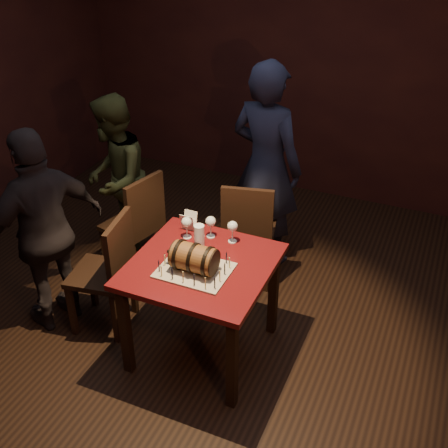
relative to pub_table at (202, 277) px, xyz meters
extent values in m
plane|color=black|center=(-0.01, 0.16, -0.64)|extent=(5.00, 5.00, 0.00)
cube|color=black|center=(-0.01, 2.66, 0.76)|extent=(5.00, 0.04, 2.80)
cube|color=#470B0F|center=(0.00, 0.00, 0.09)|extent=(0.90, 0.90, 0.04)
cube|color=black|center=(-0.38, -0.38, -0.29)|extent=(0.06, 0.06, 0.71)
cube|color=black|center=(0.38, -0.38, -0.29)|extent=(0.06, 0.06, 0.71)
cube|color=black|center=(-0.38, 0.38, -0.29)|extent=(0.06, 0.06, 0.71)
cube|color=black|center=(0.38, 0.38, -0.29)|extent=(0.06, 0.06, 0.71)
cube|color=#AFA08D|center=(0.00, -0.09, 0.12)|extent=(0.45, 0.35, 0.01)
cylinder|color=brown|center=(0.00, -0.09, 0.21)|extent=(0.27, 0.18, 0.18)
cylinder|color=black|center=(-0.10, -0.09, 0.21)|extent=(0.02, 0.20, 0.20)
cylinder|color=black|center=(0.00, -0.09, 0.21)|extent=(0.02, 0.20, 0.20)
cylinder|color=black|center=(0.10, -0.09, 0.21)|extent=(0.02, 0.20, 0.20)
cylinder|color=black|center=(-0.14, -0.09, 0.21)|extent=(0.01, 0.17, 0.17)
cylinder|color=black|center=(0.14, -0.09, 0.21)|extent=(0.01, 0.17, 0.17)
cylinder|color=black|center=(-0.16, -0.09, 0.21)|extent=(0.04, 0.02, 0.02)
sphere|color=black|center=(-0.18, -0.09, 0.21)|extent=(0.03, 0.03, 0.03)
cylinder|color=#F5EB92|center=(-0.16, -0.24, 0.16)|extent=(0.01, 0.01, 0.08)
cylinder|color=black|center=(-0.16, -0.24, 0.21)|extent=(0.00, 0.00, 0.01)
cylinder|color=black|center=(-0.09, -0.24, 0.16)|extent=(0.01, 0.01, 0.08)
cylinder|color=black|center=(-0.09, -0.24, 0.21)|extent=(0.00, 0.00, 0.01)
cylinder|color=#F5EB92|center=(-0.01, -0.24, 0.16)|extent=(0.01, 0.01, 0.08)
cylinder|color=black|center=(-0.01, -0.24, 0.21)|extent=(0.00, 0.00, 0.01)
cylinder|color=black|center=(0.07, -0.24, 0.16)|extent=(0.01, 0.01, 0.08)
cylinder|color=black|center=(0.07, -0.24, 0.21)|extent=(0.00, 0.00, 0.01)
cylinder|color=#F5EB92|center=(0.14, -0.24, 0.16)|extent=(0.01, 0.01, 0.08)
cylinder|color=black|center=(0.14, -0.24, 0.21)|extent=(0.00, 0.00, 0.01)
cylinder|color=black|center=(0.19, -0.21, 0.16)|extent=(0.01, 0.01, 0.08)
cylinder|color=black|center=(0.19, -0.21, 0.21)|extent=(0.00, 0.00, 0.01)
cylinder|color=#F5EB92|center=(0.19, -0.14, 0.16)|extent=(0.01, 0.01, 0.08)
cylinder|color=black|center=(0.19, -0.14, 0.21)|extent=(0.00, 0.00, 0.01)
cylinder|color=black|center=(0.19, -0.06, 0.16)|extent=(0.01, 0.01, 0.08)
cylinder|color=black|center=(0.19, -0.06, 0.21)|extent=(0.00, 0.00, 0.01)
cylinder|color=#F5EB92|center=(0.19, 0.01, 0.16)|extent=(0.01, 0.01, 0.08)
cylinder|color=black|center=(0.19, 0.01, 0.21)|extent=(0.00, 0.00, 0.01)
cylinder|color=black|center=(0.15, 0.05, 0.16)|extent=(0.01, 0.01, 0.08)
cylinder|color=black|center=(0.15, 0.05, 0.21)|extent=(0.00, 0.00, 0.01)
cylinder|color=#F5EB92|center=(0.08, 0.05, 0.16)|extent=(0.01, 0.01, 0.08)
cylinder|color=black|center=(0.08, 0.05, 0.21)|extent=(0.00, 0.00, 0.01)
cylinder|color=black|center=(0.00, 0.05, 0.16)|extent=(0.01, 0.01, 0.08)
cylinder|color=black|center=(0.00, 0.05, 0.21)|extent=(0.00, 0.00, 0.01)
cylinder|color=#F5EB92|center=(-0.07, 0.05, 0.16)|extent=(0.01, 0.01, 0.08)
cylinder|color=black|center=(-0.07, 0.05, 0.21)|extent=(0.00, 0.00, 0.01)
cylinder|color=black|center=(-0.15, 0.05, 0.16)|extent=(0.01, 0.01, 0.08)
cylinder|color=black|center=(-0.15, 0.05, 0.21)|extent=(0.00, 0.00, 0.01)
cylinder|color=#F5EB92|center=(-0.20, 0.03, 0.16)|extent=(0.01, 0.01, 0.08)
cylinder|color=black|center=(-0.20, 0.03, 0.21)|extent=(0.00, 0.00, 0.01)
cylinder|color=black|center=(-0.20, -0.05, 0.16)|extent=(0.01, 0.01, 0.08)
cylinder|color=black|center=(-0.20, -0.05, 0.21)|extent=(0.00, 0.00, 0.01)
cylinder|color=#F5EB92|center=(-0.20, -0.12, 0.16)|extent=(0.01, 0.01, 0.08)
cylinder|color=black|center=(-0.20, -0.12, 0.21)|extent=(0.00, 0.00, 0.01)
cylinder|color=black|center=(-0.20, -0.20, 0.16)|extent=(0.01, 0.01, 0.08)
cylinder|color=black|center=(-0.20, -0.20, 0.21)|extent=(0.00, 0.00, 0.01)
cylinder|color=silver|center=(-0.23, 0.24, 0.11)|extent=(0.06, 0.06, 0.01)
cylinder|color=silver|center=(-0.23, 0.24, 0.16)|extent=(0.01, 0.01, 0.09)
sphere|color=silver|center=(-0.23, 0.24, 0.23)|extent=(0.07, 0.07, 0.07)
sphere|color=#591114|center=(-0.23, 0.24, 0.23)|extent=(0.05, 0.05, 0.05)
cylinder|color=silver|center=(-0.08, 0.32, 0.11)|extent=(0.06, 0.06, 0.01)
cylinder|color=silver|center=(-0.08, 0.32, 0.16)|extent=(0.01, 0.01, 0.09)
sphere|color=silver|center=(-0.08, 0.32, 0.23)|extent=(0.07, 0.07, 0.07)
cylinder|color=silver|center=(0.08, 0.32, 0.11)|extent=(0.06, 0.06, 0.01)
cylinder|color=silver|center=(0.08, 0.32, 0.16)|extent=(0.01, 0.01, 0.09)
sphere|color=silver|center=(0.08, 0.32, 0.23)|extent=(0.07, 0.07, 0.07)
sphere|color=#BF594C|center=(0.08, 0.32, 0.23)|extent=(0.05, 0.05, 0.05)
cylinder|color=silver|center=(-0.11, 0.20, 0.18)|extent=(0.07, 0.07, 0.15)
cylinder|color=#9E5414|center=(-0.11, 0.20, 0.17)|extent=(0.06, 0.06, 0.11)
cylinder|color=white|center=(-0.11, 0.20, 0.23)|extent=(0.06, 0.06, 0.02)
cube|color=black|center=(-0.03, 0.94, -0.19)|extent=(0.48, 0.48, 0.04)
cube|color=black|center=(0.10, 1.14, -0.43)|extent=(0.04, 0.04, 0.43)
cube|color=black|center=(-0.23, 1.07, -0.43)|extent=(0.04, 0.04, 0.43)
cube|color=black|center=(0.18, 0.81, -0.43)|extent=(0.04, 0.04, 0.43)
cube|color=black|center=(-0.15, 0.74, -0.43)|extent=(0.04, 0.04, 0.43)
cube|color=black|center=(0.02, 0.77, 0.06)|extent=(0.40, 0.13, 0.46)
cube|color=black|center=(-0.95, 0.63, -0.19)|extent=(0.48, 0.48, 0.04)
cube|color=black|center=(-1.07, 0.83, -0.43)|extent=(0.04, 0.04, 0.43)
cube|color=black|center=(-1.15, 0.50, -0.43)|extent=(0.04, 0.04, 0.43)
cube|color=black|center=(-0.74, 0.76, -0.43)|extent=(0.04, 0.04, 0.43)
cube|color=black|center=(-0.82, 0.42, -0.43)|extent=(0.04, 0.04, 0.43)
cube|color=black|center=(-0.77, 0.59, 0.06)|extent=(0.13, 0.40, 0.46)
cube|color=black|center=(-0.80, -0.04, -0.19)|extent=(0.46, 0.46, 0.04)
cube|color=black|center=(-1.00, 0.10, -0.43)|extent=(0.04, 0.04, 0.43)
cube|color=black|center=(-0.94, -0.23, -0.43)|extent=(0.04, 0.04, 0.43)
cube|color=black|center=(-0.66, 0.16, -0.43)|extent=(0.04, 0.04, 0.43)
cube|color=black|center=(-0.60, -0.18, -0.43)|extent=(0.04, 0.04, 0.43)
cube|color=black|center=(-0.62, -0.01, 0.06)|extent=(0.11, 0.40, 0.46)
imported|color=#191C33|center=(-0.03, 1.29, 0.24)|extent=(0.72, 0.55, 1.75)
imported|color=#3E4422|center=(-1.22, 0.85, 0.08)|extent=(0.76, 0.85, 1.44)
imported|color=black|center=(-1.15, -0.12, 0.13)|extent=(0.69, 0.98, 1.54)
camera|label=1|loc=(1.33, -2.66, 2.23)|focal=45.00mm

